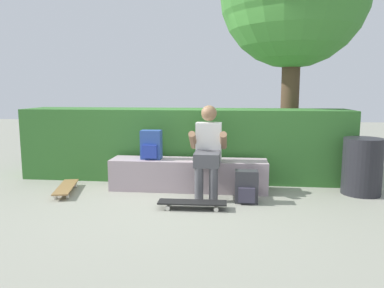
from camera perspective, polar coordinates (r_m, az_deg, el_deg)
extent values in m
plane|color=gray|center=(4.77, -1.14, -8.39)|extent=(24.00, 24.00, 0.00)
cube|color=#A6939A|center=(5.11, -0.56, -4.78)|extent=(2.16, 0.44, 0.43)
cube|color=white|center=(4.93, 2.63, 0.34)|extent=(0.34, 0.22, 0.52)
sphere|color=#8C6647|center=(4.89, 2.66, 4.81)|extent=(0.21, 0.21, 0.21)
cube|color=#4C4C51|center=(4.65, 2.37, -2.33)|extent=(0.32, 0.40, 0.17)
cylinder|color=#4C4C51|center=(4.58, 1.09, -6.33)|extent=(0.11, 0.11, 0.43)
cylinder|color=#4C4C51|center=(4.57, 3.35, -6.39)|extent=(0.11, 0.11, 0.43)
cylinder|color=#8C6647|center=(4.80, 0.14, 0.61)|extent=(0.09, 0.33, 0.27)
cylinder|color=#8C6647|center=(4.78, 4.92, 0.54)|extent=(0.09, 0.33, 0.27)
cube|color=black|center=(4.32, 0.05, -9.06)|extent=(0.80, 0.22, 0.02)
cylinder|color=silver|center=(4.40, 3.82, -9.51)|extent=(0.05, 0.03, 0.05)
cylinder|color=silver|center=(4.25, 3.78, -10.13)|extent=(0.05, 0.03, 0.05)
cylinder|color=silver|center=(4.44, -3.52, -9.33)|extent=(0.05, 0.03, 0.05)
cylinder|color=silver|center=(4.30, -3.82, -9.93)|extent=(0.05, 0.03, 0.05)
cube|color=olive|center=(5.27, -19.01, -6.32)|extent=(0.39, 0.82, 0.02)
cylinder|color=silver|center=(5.56, -19.18, -6.14)|extent=(0.04, 0.06, 0.05)
cylinder|color=silver|center=(5.53, -17.65, -6.14)|extent=(0.04, 0.06, 0.05)
cylinder|color=silver|center=(5.03, -20.46, -7.71)|extent=(0.04, 0.06, 0.05)
cylinder|color=silver|center=(5.00, -18.77, -7.73)|extent=(0.04, 0.06, 0.05)
cube|color=#2D4C99|center=(5.11, -6.35, -0.09)|extent=(0.28, 0.18, 0.40)
cube|color=#243AA4|center=(5.02, -6.62, -1.19)|extent=(0.20, 0.05, 0.18)
cube|color=#333338|center=(4.60, 8.47, -6.54)|extent=(0.28, 0.18, 0.40)
cube|color=#393648|center=(4.51, 8.50, -7.90)|extent=(0.20, 0.05, 0.18)
cube|color=#346E2D|center=(5.75, -1.18, 0.06)|extent=(4.99, 0.79, 1.09)
cylinder|color=#473323|center=(6.21, 14.98, 6.81)|extent=(0.29, 0.29, 2.47)
cylinder|color=#232328|center=(5.36, 24.95, -3.17)|extent=(0.50, 0.50, 0.75)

